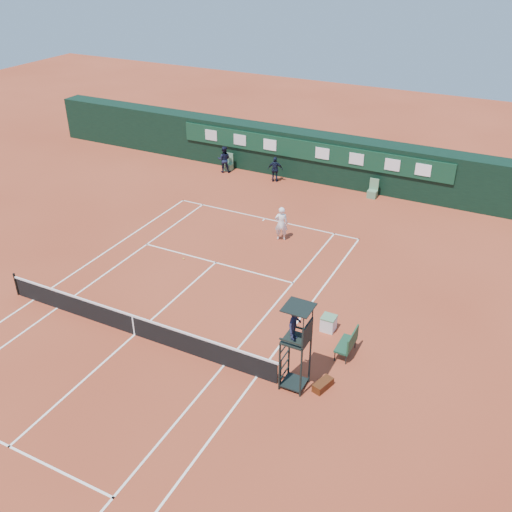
% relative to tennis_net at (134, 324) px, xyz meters
% --- Properties ---
extents(ground, '(90.00, 90.00, 0.00)m').
position_rel_tennis_net_xyz_m(ground, '(0.00, 0.00, -0.51)').
color(ground, '#A94227').
rests_on(ground, ground).
extents(court_lines, '(11.05, 23.85, 0.01)m').
position_rel_tennis_net_xyz_m(court_lines, '(0.00, 0.00, -0.50)').
color(court_lines, silver).
rests_on(court_lines, ground).
extents(tennis_net, '(12.90, 0.10, 1.10)m').
position_rel_tennis_net_xyz_m(tennis_net, '(0.00, 0.00, 0.00)').
color(tennis_net, black).
rests_on(tennis_net, ground).
extents(back_wall, '(40.00, 1.65, 3.00)m').
position_rel_tennis_net_xyz_m(back_wall, '(0.00, 18.74, 1.00)').
color(back_wall, black).
rests_on(back_wall, ground).
extents(linesman_chair_left, '(0.55, 0.50, 1.15)m').
position_rel_tennis_net_xyz_m(linesman_chair_left, '(-5.50, 17.48, -0.19)').
color(linesman_chair_left, '#5C8D62').
rests_on(linesman_chair_left, ground).
extents(linesman_chair_right, '(0.55, 0.50, 1.15)m').
position_rel_tennis_net_xyz_m(linesman_chair_right, '(4.50, 17.48, -0.19)').
color(linesman_chair_right, '#55815C').
rests_on(linesman_chair_right, ground).
extents(umpire_chair, '(0.96, 0.95, 3.42)m').
position_rel_tennis_net_xyz_m(umpire_chair, '(6.86, 0.18, 1.95)').
color(umpire_chair, black).
rests_on(umpire_chair, ground).
extents(player_bench, '(0.55, 1.20, 1.10)m').
position_rel_tennis_net_xyz_m(player_bench, '(8.02, 2.67, 0.09)').
color(player_bench, '#1A412B').
rests_on(player_bench, ground).
extents(tennis_bag, '(0.58, 0.89, 0.31)m').
position_rel_tennis_net_xyz_m(tennis_bag, '(7.84, 0.52, -0.35)').
color(tennis_bag, black).
rests_on(tennis_bag, ground).
extents(cooler, '(0.57, 0.57, 0.65)m').
position_rel_tennis_net_xyz_m(cooler, '(6.80, 3.82, -0.18)').
color(cooler, silver).
rests_on(cooler, ground).
extents(tennis_ball, '(0.07, 0.07, 0.07)m').
position_rel_tennis_net_xyz_m(tennis_ball, '(-1.57, 5.97, -0.47)').
color(tennis_ball, yellow).
rests_on(tennis_ball, ground).
extents(player, '(0.79, 0.67, 1.86)m').
position_rel_tennis_net_xyz_m(player, '(1.83, 10.03, 0.42)').
color(player, white).
rests_on(player, ground).
extents(ball_kid_left, '(1.05, 0.95, 1.77)m').
position_rel_tennis_net_xyz_m(ball_kid_left, '(-5.57, 17.07, 0.38)').
color(ball_kid_left, black).
rests_on(ball_kid_left, ground).
extents(ball_kid_right, '(1.05, 0.70, 1.66)m').
position_rel_tennis_net_xyz_m(ball_kid_right, '(-1.83, 17.08, 0.32)').
color(ball_kid_right, black).
rests_on(ball_kid_right, ground).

